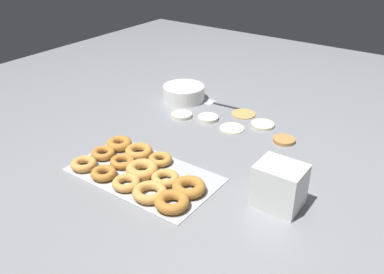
{
  "coord_description": "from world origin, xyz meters",
  "views": [
    {
      "loc": [
        0.74,
        -1.2,
        0.75
      ],
      "look_at": [
        -0.02,
        -0.12,
        0.04
      ],
      "focal_mm": 38.0,
      "sensor_mm": 36.0,
      "label": 1
    }
  ],
  "objects": [
    {
      "name": "ground_plane",
      "position": [
        0.0,
        0.0,
        0.0
      ],
      "size": [
        3.0,
        3.0,
        0.0
      ],
      "primitive_type": "plane",
      "color": "gray"
    },
    {
      "name": "pancake_0",
      "position": [
        0.03,
        0.09,
        0.0
      ],
      "size": [
        0.1,
        0.1,
        0.01
      ],
      "primitive_type": "cylinder",
      "color": "beige",
      "rests_on": "ground_plane"
    },
    {
      "name": "pancake_1",
      "position": [
        0.24,
        0.11,
        0.01
      ],
      "size": [
        0.08,
        0.08,
        0.01
      ],
      "primitive_type": "cylinder",
      "color": "#B27F42",
      "rests_on": "ground_plane"
    },
    {
      "name": "pancake_2",
      "position": [
        -0.21,
        0.06,
        0.01
      ],
      "size": [
        0.09,
        0.09,
        0.02
      ],
      "primitive_type": "cylinder",
      "color": "silver",
      "rests_on": "ground_plane"
    },
    {
      "name": "pancake_3",
      "position": [
        -0.0,
        0.24,
        0.0
      ],
      "size": [
        0.1,
        0.1,
        0.01
      ],
      "primitive_type": "cylinder",
      "color": "tan",
      "rests_on": "ground_plane"
    },
    {
      "name": "pancake_4",
      "position": [
        0.12,
        0.18,
        0.01
      ],
      "size": [
        0.1,
        0.1,
        0.01
      ],
      "primitive_type": "cylinder",
      "color": "beige",
      "rests_on": "ground_plane"
    },
    {
      "name": "pancake_5",
      "position": [
        -0.1,
        0.1,
        0.01
      ],
      "size": [
        0.09,
        0.09,
        0.01
      ],
      "primitive_type": "cylinder",
      "color": "silver",
      "rests_on": "ground_plane"
    },
    {
      "name": "donut_tray",
      "position": [
        -0.04,
        -0.38,
        0.02
      ],
      "size": [
        0.49,
        0.28,
        0.04
      ],
      "color": "#ADAFB5",
      "rests_on": "ground_plane"
    },
    {
      "name": "batter_bowl",
      "position": [
        -0.31,
        0.22,
        0.03
      ],
      "size": [
        0.19,
        0.19,
        0.07
      ],
      "color": "white",
      "rests_on": "ground_plane"
    },
    {
      "name": "container_stack",
      "position": [
        0.39,
        -0.26,
        0.07
      ],
      "size": [
        0.14,
        0.11,
        0.14
      ],
      "color": "white",
      "rests_on": "ground_plane"
    },
    {
      "name": "spatula",
      "position": [
        -0.2,
        0.26,
        0.0
      ],
      "size": [
        0.24,
        0.07,
        0.01
      ],
      "rotation": [
        0.0,
        0.0,
        3.23
      ],
      "color": "black",
      "rests_on": "ground_plane"
    }
  ]
}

